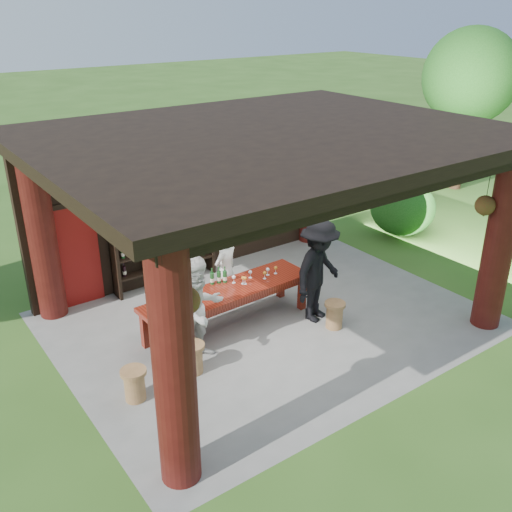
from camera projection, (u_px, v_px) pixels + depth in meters
ground at (269, 320)px, 10.56m from camera, size 90.00×90.00×0.00m
pavilion at (254, 205)px, 10.00m from camera, size 7.50×6.00×3.60m
wine_shelf at (164, 240)px, 11.54m from camera, size 2.21×0.34×1.94m
tasting_table at (228, 295)px, 10.09m from camera, size 3.26×0.95×0.75m
stool_near_left at (193, 357)px, 8.97m from camera, size 0.39×0.39×0.51m
stool_near_right at (334, 314)px, 10.22m from camera, size 0.38×0.38×0.50m
stool_far_left at (134, 384)px, 8.35m from camera, size 0.39×0.39×0.51m
host at (226, 271)px, 10.70m from camera, size 0.65×0.53×1.54m
guest_woman at (200, 310)px, 9.06m from camera, size 0.95×0.78×1.83m
guest_man at (319, 271)px, 10.23m from camera, size 1.41×1.08×1.94m
table_bottles at (219, 275)px, 10.22m from camera, size 0.30×0.15×0.31m
table_glasses at (247, 279)px, 10.25m from camera, size 2.15×0.47×0.15m
napkin_basket at (185, 304)px, 9.42m from camera, size 0.27×0.19×0.14m
shrubs at (286, 272)px, 11.10m from camera, size 14.74×9.59×1.36m
trees at (363, 103)px, 12.39m from camera, size 20.16×8.77×4.80m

